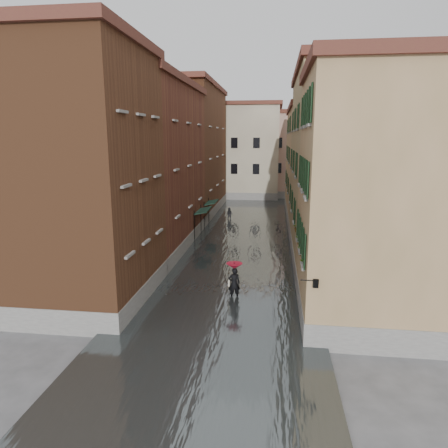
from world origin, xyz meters
The scene contains 16 objects.
ground centered at (0.00, 0.00, 0.00)m, with size 120.00×120.00×0.00m, color #525154.
floodwater centered at (0.00, 13.00, 0.10)m, with size 10.00×60.00×0.20m, color #414748.
building_left_near centered at (-7.00, -2.00, 6.50)m, with size 6.00×8.00×13.00m, color brown.
building_left_mid centered at (-7.00, 9.00, 6.25)m, with size 6.00×14.00×12.50m, color brown.
building_left_far centered at (-7.00, 24.00, 7.00)m, with size 6.00×16.00×14.00m, color brown.
building_right_near centered at (7.00, -2.00, 5.75)m, with size 6.00×8.00×11.50m, color #95794D.
building_right_mid centered at (7.00, 9.00, 6.50)m, with size 6.00×14.00×13.00m, color #96825B.
building_right_far centered at (7.00, 24.00, 5.75)m, with size 6.00×16.00×11.50m, color #95794D.
building_end_cream centered at (-3.00, 38.00, 6.50)m, with size 12.00×9.00×13.00m, color beige.
building_end_pink centered at (6.00, 40.00, 6.00)m, with size 10.00×9.00×12.00m, color tan.
awning_near centered at (-3.49, 11.94, 2.47)m, with size 1.09×3.07×2.80m.
awning_far centered at (-3.49, 16.45, 2.46)m, with size 1.09×2.74×2.80m.
wall_lantern centered at (4.33, -6.00, 3.01)m, with size 0.71×0.22×0.35m.
window_planters centered at (4.12, -0.69, 3.51)m, with size 0.59×8.14×0.84m.
pedestrian_main centered at (0.57, -0.98, 1.22)m, with size 0.91×0.91×2.06m.
pedestrian_far centered at (-2.06, 19.90, 0.72)m, with size 0.70×0.54×1.44m, color black.
Camera 1 is at (2.64, -21.40, 8.68)m, focal length 32.00 mm.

